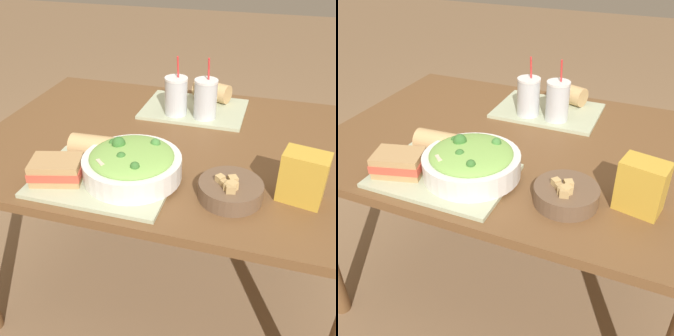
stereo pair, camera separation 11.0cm
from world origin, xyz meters
The scene contains 12 objects.
ground_plane centered at (0.00, 0.00, 0.00)m, with size 12.00×12.00×0.00m, color #846647.
dining_table centered at (0.00, 0.00, 0.61)m, with size 1.30×0.94×0.70m.
tray_near centered at (-0.11, -0.30, 0.71)m, with size 0.40×0.28×0.01m.
tray_far centered at (0.02, 0.26, 0.71)m, with size 0.40×0.28×0.01m.
salad_bowl centered at (-0.04, -0.27, 0.76)m, with size 0.28×0.28×0.11m.
soup_bowl centered at (0.25, -0.28, 0.73)m, with size 0.17×0.17×0.07m.
sandwich_near centered at (-0.24, -0.34, 0.75)m, with size 0.17×0.14×0.06m.
baguette_near centered at (-0.17, -0.20, 0.75)m, with size 0.18×0.08×0.08m.
baguette_far centered at (0.08, 0.36, 0.75)m, with size 0.16×0.12×0.08m.
drink_cup_dark centered at (-0.03, 0.19, 0.78)m, with size 0.09×0.09×0.22m.
drink_cup_red centered at (0.08, 0.19, 0.78)m, with size 0.09×0.09×0.23m.
chip_bag centered at (0.43, -0.23, 0.77)m, with size 0.13×0.10×0.14m.
Camera 1 is at (0.33, -1.15, 1.35)m, focal length 42.00 mm.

